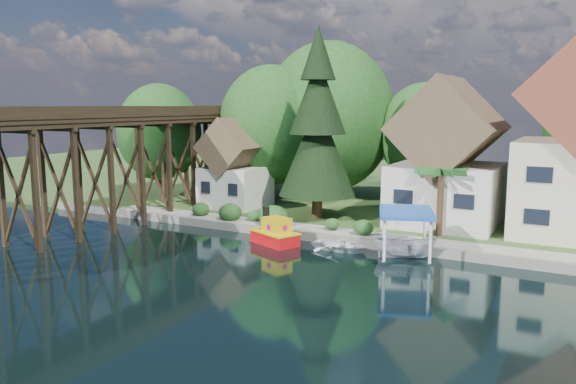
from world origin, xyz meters
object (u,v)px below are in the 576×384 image
at_px(palm_tree, 441,173).
at_px(boat_white_a, 341,244).
at_px(house_left, 447,163).
at_px(conifer, 318,127).
at_px(trestle_bridge, 114,158).
at_px(tugboat, 275,234).
at_px(boat_canopy, 405,238).
at_px(shed, 236,169).

relative_size(palm_tree, boat_white_a, 1.29).
bearing_deg(house_left, conifer, -164.19).
relative_size(trestle_bridge, palm_tree, 8.90).
distance_m(house_left, palm_tree, 4.32).
bearing_deg(boat_white_a, palm_tree, -44.10).
distance_m(house_left, tugboat, 14.23).
bearing_deg(house_left, tugboat, -132.14).
relative_size(boat_white_a, boat_canopy, 0.70).
bearing_deg(boat_white_a, shed, 61.38).
bearing_deg(conifer, boat_white_a, -53.43).
bearing_deg(trestle_bridge, tugboat, 3.25).
bearing_deg(conifer, house_left, 15.81).
relative_size(trestle_bridge, boat_white_a, 11.49).
xyz_separation_m(house_left, tugboat, (-9.08, -10.04, -4.39)).
relative_size(house_left, palm_tree, 2.22).
xyz_separation_m(shed, boat_canopy, (17.71, -7.69, -2.54)).
relative_size(tugboat, boat_white_a, 1.01).
bearing_deg(boat_canopy, trestle_bridge, -175.89).
height_order(shed, tugboat, shed).
bearing_deg(palm_tree, shed, 171.51).
distance_m(shed, tugboat, 12.72).
bearing_deg(boat_canopy, boat_white_a, -178.53).
height_order(conifer, palm_tree, conifer).
bearing_deg(palm_tree, boat_white_a, -135.63).
bearing_deg(trestle_bridge, conifer, 31.06).
distance_m(trestle_bridge, palm_tree, 24.48).
xyz_separation_m(house_left, boat_canopy, (-0.29, -9.20, -3.85)).
relative_size(tugboat, boat_canopy, 0.71).
height_order(conifer, tugboat, conifer).
bearing_deg(shed, tugboat, -43.75).
height_order(shed, boat_white_a, shed).
distance_m(tugboat, boat_canopy, 8.84).
xyz_separation_m(trestle_bridge, boat_white_a, (18.44, 1.52, -4.95)).
bearing_deg(house_left, boat_white_a, -116.13).
xyz_separation_m(conifer, boat_canopy, (9.18, -6.51, -6.40)).
distance_m(conifer, tugboat, 10.12).
distance_m(palm_tree, boat_white_a, 8.45).
distance_m(trestle_bridge, boat_white_a, 19.15).
distance_m(house_left, shed, 18.11).
xyz_separation_m(trestle_bridge, boat_canopy, (22.71, 1.63, -4.06)).
relative_size(house_left, boat_canopy, 2.02).
xyz_separation_m(tugboat, boat_white_a, (4.52, 0.73, -0.35)).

